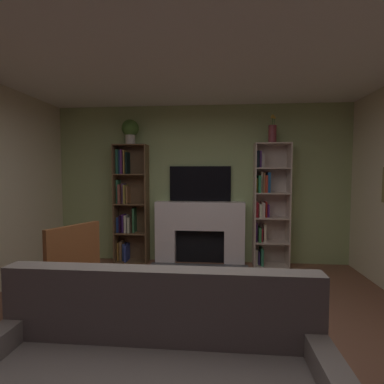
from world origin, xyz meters
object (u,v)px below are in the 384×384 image
object	(u,v)px
bookshelf_left	(129,204)
potted_plant	(130,130)
tv	(200,184)
coffee_table	(171,321)
fireplace	(200,231)
bookshelf_right	(267,205)
vase_with_flowers	(272,133)
armchair	(63,267)

from	to	relation	value
bookshelf_left	potted_plant	xyz separation A→B (m)	(0.06, -0.05, 1.26)
tv	coffee_table	world-z (taller)	tv
bookshelf_left	coffee_table	xyz separation A→B (m)	(1.15, -2.63, -0.66)
fireplace	potted_plant	bearing A→B (deg)	-178.81
bookshelf_left	potted_plant	size ratio (longest dim) A/B	4.82
bookshelf_right	coffee_table	size ratio (longest dim) A/B	2.38
coffee_table	potted_plant	bearing A→B (deg)	112.94
bookshelf_right	coffee_table	bearing A→B (deg)	-114.17
fireplace	bookshelf_right	world-z (taller)	bookshelf_right
fireplace	bookshelf_right	distance (m)	1.19
potted_plant	vase_with_flowers	world-z (taller)	vase_with_flowers
vase_with_flowers	tv	bearing A→B (deg)	174.12
bookshelf_right	potted_plant	bearing A→B (deg)	-179.35
tv	bookshelf_left	bearing A→B (deg)	-176.55
bookshelf_left	vase_with_flowers	distance (m)	2.67
potted_plant	armchair	bearing A→B (deg)	-96.05
tv	armchair	size ratio (longest dim) A/B	1.05
tv	fireplace	bearing A→B (deg)	-90.00
coffee_table	armchair	bearing A→B (deg)	151.07
bookshelf_left	tv	bearing A→B (deg)	3.45
coffee_table	bookshelf_right	bearing A→B (deg)	65.83
bookshelf_right	fireplace	bearing A→B (deg)	-179.91
fireplace	potted_plant	distance (m)	2.05
tv	potted_plant	size ratio (longest dim) A/B	2.49
fireplace	coffee_table	distance (m)	2.62
bookshelf_left	bookshelf_right	xyz separation A→B (m)	(2.33, -0.02, 0.01)
fireplace	armchair	xyz separation A→B (m)	(-1.37, -1.90, -0.05)
bookshelf_left	coffee_table	size ratio (longest dim) A/B	2.38
fireplace	bookshelf_left	size ratio (longest dim) A/B	0.79
armchair	coffee_table	distance (m)	1.49
fireplace	bookshelf_right	bearing A→B (deg)	0.09
fireplace	coffee_table	bearing A→B (deg)	-91.57
fireplace	tv	xyz separation A→B (m)	(0.00, 0.10, 0.79)
potted_plant	coffee_table	xyz separation A→B (m)	(1.10, -2.59, -1.92)
bookshelf_left	bookshelf_right	bearing A→B (deg)	-0.50
bookshelf_left	potted_plant	distance (m)	1.26
tv	bookshelf_right	world-z (taller)	bookshelf_right
tv	armchair	xyz separation A→B (m)	(-1.37, -1.99, -0.84)
bookshelf_right	coffee_table	world-z (taller)	bookshelf_right
tv	bookshelf_right	xyz separation A→B (m)	(1.10, -0.09, -0.35)
bookshelf_left	fireplace	bearing A→B (deg)	-1.02
tv	armchair	bearing A→B (deg)	-124.41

